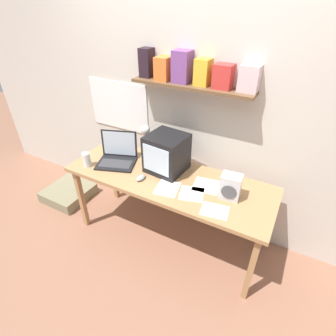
% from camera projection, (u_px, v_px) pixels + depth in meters
% --- Properties ---
extents(ground_plane, '(12.00, 12.00, 0.00)m').
position_uv_depth(ground_plane, '(168.00, 236.00, 2.69)').
color(ground_plane, '#91614A').
extents(back_wall, '(5.60, 0.24, 2.60)m').
position_uv_depth(back_wall, '(192.00, 99.00, 2.30)').
color(back_wall, beige).
rests_on(back_wall, ground_plane).
extents(corner_desk, '(1.83, 0.65, 0.75)m').
position_uv_depth(corner_desk, '(168.00, 183.00, 2.32)').
color(corner_desk, '#AD7E50').
rests_on(corner_desk, ground_plane).
extents(crt_monitor, '(0.35, 0.35, 0.34)m').
position_uv_depth(crt_monitor, '(167.00, 153.00, 2.29)').
color(crt_monitor, black).
rests_on(crt_monitor, corner_desk).
extents(laptop, '(0.42, 0.39, 0.28)m').
position_uv_depth(laptop, '(118.00, 155.00, 2.47)').
color(laptop, black).
rests_on(laptop, corner_desk).
extents(desk_lamp, '(0.13, 0.16, 0.37)m').
position_uv_depth(desk_lamp, '(146.00, 138.00, 2.41)').
color(desk_lamp, silver).
rests_on(desk_lamp, corner_desk).
extents(juice_glass, '(0.07, 0.07, 0.13)m').
position_uv_depth(juice_glass, '(87.00, 160.00, 2.40)').
color(juice_glass, white).
rests_on(juice_glass, corner_desk).
extents(space_heater, '(0.16, 0.13, 0.21)m').
position_uv_depth(space_heater, '(230.00, 187.00, 2.00)').
color(space_heater, silver).
rests_on(space_heater, corner_desk).
extents(computer_mouse, '(0.07, 0.11, 0.03)m').
position_uv_depth(computer_mouse, '(141.00, 178.00, 2.25)').
color(computer_mouse, gray).
rests_on(computer_mouse, corner_desk).
extents(loose_paper_near_monitor, '(0.22, 0.24, 0.00)m').
position_uv_depth(loose_paper_near_monitor, '(168.00, 188.00, 2.15)').
color(loose_paper_near_monitor, white).
rests_on(loose_paper_near_monitor, corner_desk).
extents(loose_paper_near_laptop, '(0.24, 0.23, 0.00)m').
position_uv_depth(loose_paper_near_laptop, '(206.00, 186.00, 2.18)').
color(loose_paper_near_laptop, white).
rests_on(loose_paper_near_laptop, corner_desk).
extents(open_notebook, '(0.22, 0.18, 0.00)m').
position_uv_depth(open_notebook, '(215.00, 211.00, 1.93)').
color(open_notebook, white).
rests_on(open_notebook, corner_desk).
extents(printed_handout, '(0.23, 0.23, 0.00)m').
position_uv_depth(printed_handout, '(192.00, 194.00, 2.09)').
color(printed_handout, white).
rests_on(printed_handout, corner_desk).
extents(floor_cushion, '(0.49, 0.49, 0.13)m').
position_uv_depth(floor_cushion, '(69.00, 193.00, 3.18)').
color(floor_cushion, gray).
rests_on(floor_cushion, ground_plane).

